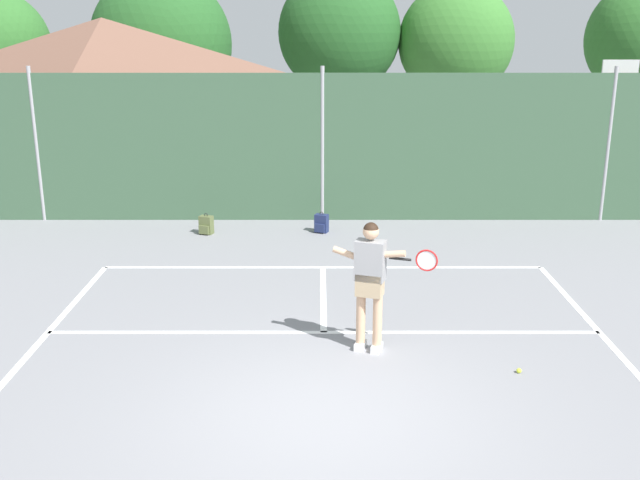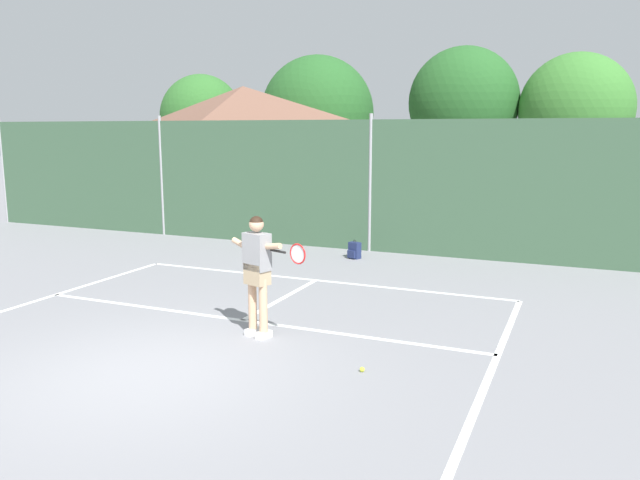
{
  "view_description": "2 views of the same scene",
  "coord_description": "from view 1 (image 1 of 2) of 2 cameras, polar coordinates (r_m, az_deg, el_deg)",
  "views": [
    {
      "loc": [
        -0.05,
        -7.55,
        4.4
      ],
      "look_at": [
        -0.07,
        3.0,
        1.28
      ],
      "focal_mm": 41.08,
      "sensor_mm": 36.0,
      "label": 1
    },
    {
      "loc": [
        5.08,
        -6.11,
        3.11
      ],
      "look_at": [
        0.81,
        3.83,
        1.19
      ],
      "focal_mm": 34.91,
      "sensor_mm": 36.0,
      "label": 2
    }
  ],
  "objects": [
    {
      "name": "clubhouse_building",
      "position": [
        21.29,
        -16.08,
        10.36
      ],
      "size": [
        7.29,
        4.66,
        4.57
      ],
      "color": "beige",
      "rests_on": "ground"
    },
    {
      "name": "tennis_ball",
      "position": [
        10.09,
        15.34,
        -9.8
      ],
      "size": [
        0.07,
        0.07,
        0.07
      ],
      "primitive_type": "sphere",
      "color": "#CCE033",
      "rests_on": "ground"
    },
    {
      "name": "backpack_navy",
      "position": [
        16.03,
        0.21,
        1.27
      ],
      "size": [
        0.33,
        0.32,
        0.46
      ],
      "color": "navy",
      "rests_on": "ground"
    },
    {
      "name": "basketball_hoop",
      "position": [
        20.19,
        22.11,
        9.36
      ],
      "size": [
        0.9,
        0.67,
        3.55
      ],
      "color": "#9E9EA3",
      "rests_on": "ground"
    },
    {
      "name": "chainlink_fence",
      "position": [
        16.77,
        0.3,
        7.16
      ],
      "size": [
        26.09,
        0.09,
        3.51
      ],
      "color": "#38563D",
      "rests_on": "ground"
    },
    {
      "name": "treeline_backdrop",
      "position": [
        25.62,
        -1.15,
        15.23
      ],
      "size": [
        25.91,
        4.27,
        6.19
      ],
      "color": "brown",
      "rests_on": "ground"
    },
    {
      "name": "tennis_player",
      "position": [
        10.0,
        4.1,
        -2.75
      ],
      "size": [
        1.41,
        0.42,
        1.85
      ],
      "color": "silver",
      "rests_on": "ground"
    },
    {
      "name": "ground_plane",
      "position": [
        8.74,
        0.47,
        -13.75
      ],
      "size": [
        120.0,
        120.0,
        0.0
      ],
      "primitive_type": "plane",
      "color": "gray"
    },
    {
      "name": "backpack_olive",
      "position": [
        16.1,
        -8.76,
        1.14
      ],
      "size": [
        0.32,
        0.31,
        0.46
      ],
      "color": "#566038",
      "rests_on": "ground"
    },
    {
      "name": "court_markings",
      "position": [
        9.3,
        0.44,
        -11.73
      ],
      "size": [
        8.3,
        11.1,
        0.01
      ],
      "color": "white",
      "rests_on": "ground"
    }
  ]
}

